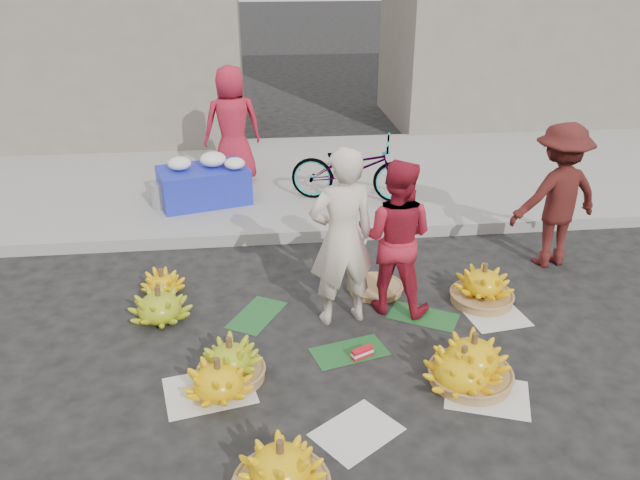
{
  "coord_description": "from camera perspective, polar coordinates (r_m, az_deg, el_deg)",
  "views": [
    {
      "loc": [
        -0.86,
        -4.7,
        3.22
      ],
      "look_at": [
        -0.26,
        0.66,
        0.7
      ],
      "focal_mm": 35.0,
      "sensor_mm": 36.0,
      "label": 1
    }
  ],
  "objects": [
    {
      "name": "sidewalk",
      "position": [
        9.58,
        -0.85,
        5.8
      ],
      "size": [
        40.0,
        4.0,
        0.12
      ],
      "primitive_type": "cube",
      "color": "gray",
      "rests_on": "ground"
    },
    {
      "name": "banana_bunch_7",
      "position": [
        6.62,
        -14.23,
        -3.83
      ],
      "size": [
        0.51,
        0.51,
        0.27
      ],
      "rotation": [
        0.0,
        0.0,
        0.33
      ],
      "color": "yellow",
      "rests_on": "ground"
    },
    {
      "name": "banana_bunch_0",
      "position": [
        5.24,
        -8.19,
        -10.97
      ],
      "size": [
        0.61,
        0.61,
        0.39
      ],
      "rotation": [
        0.0,
        0.0,
        0.41
      ],
      "color": "olive",
      "rests_on": "ground"
    },
    {
      "name": "man_striped",
      "position": [
        7.21,
        20.86,
        3.78
      ],
      "size": [
        1.14,
        0.79,
        1.61
      ],
      "primitive_type": "imported",
      "rotation": [
        0.0,
        0.0,
        3.34
      ],
      "color": "maroon",
      "rests_on": "ground"
    },
    {
      "name": "vendor_red",
      "position": [
        5.9,
        6.9,
        0.25
      ],
      "size": [
        0.91,
        0.83,
        1.52
      ],
      "primitive_type": "imported",
      "rotation": [
        0.0,
        0.0,
        2.72
      ],
      "color": "red",
      "rests_on": "ground"
    },
    {
      "name": "banana_bunch_1",
      "position": [
        5.08,
        -9.28,
        -12.48
      ],
      "size": [
        0.71,
        0.71,
        0.35
      ],
      "rotation": [
        0.0,
        0.0,
        0.35
      ],
      "color": "yellow",
      "rests_on": "ground"
    },
    {
      "name": "basket_spare",
      "position": [
        6.51,
        5.1,
        -4.4
      ],
      "size": [
        0.59,
        0.59,
        0.06
      ],
      "primitive_type": "cylinder",
      "rotation": [
        0.0,
        0.0,
        0.09
      ],
      "color": "olive",
      "rests_on": "ground"
    },
    {
      "name": "vendor_cream",
      "position": [
        5.63,
        2.01,
        0.17
      ],
      "size": [
        0.69,
        0.52,
        1.71
      ],
      "primitive_type": "imported",
      "rotation": [
        0.0,
        0.0,
        3.33
      ],
      "color": "beige",
      "rests_on": "ground"
    },
    {
      "name": "flower_vendor",
      "position": [
        9.08,
        -8.03,
        10.38
      ],
      "size": [
        0.9,
        0.66,
        1.67
      ],
      "primitive_type": "imported",
      "rotation": [
        0.0,
        0.0,
        3.31
      ],
      "color": "red",
      "rests_on": "sidewalk"
    },
    {
      "name": "banana_bunch_2",
      "position": [
        4.27,
        -3.6,
        -20.37
      ],
      "size": [
        0.65,
        0.65,
        0.44
      ],
      "rotation": [
        0.0,
        0.0,
        -0.23
      ],
      "color": "olive",
      "rests_on": "ground"
    },
    {
      "name": "flower_table",
      "position": [
        8.49,
        -10.54,
        5.18
      ],
      "size": [
        1.29,
        1.0,
        0.67
      ],
      "rotation": [
        0.0,
        0.0,
        0.27
      ],
      "color": "#1B23B0",
      "rests_on": "sidewalk"
    },
    {
      "name": "banana_bunch_6",
      "position": [
        6.13,
        -14.48,
        -5.83
      ],
      "size": [
        0.73,
        0.73,
        0.36
      ],
      "rotation": [
        0.0,
        0.0,
        -0.35
      ],
      "color": "olive",
      "rests_on": "ground"
    },
    {
      "name": "newspaper_scatter",
      "position": [
        5.13,
        4.9,
        -13.92
      ],
      "size": [
        3.2,
        1.8,
        0.0
      ],
      "primitive_type": null,
      "color": "silver",
      "rests_on": "ground"
    },
    {
      "name": "banana_bunch_3",
      "position": [
        5.22,
        12.89,
        -11.43
      ],
      "size": [
        0.8,
        0.8,
        0.39
      ],
      "rotation": [
        0.0,
        0.0,
        -0.36
      ],
      "color": "yellow",
      "rests_on": "ground"
    },
    {
      "name": "building_left",
      "position": [
        12.36,
        -22.14,
        17.7
      ],
      "size": [
        6.0,
        3.0,
        4.0
      ],
      "primitive_type": "cube",
      "color": "gray",
      "rests_on": "sidewalk"
    },
    {
      "name": "banana_bunch_4",
      "position": [
        5.29,
        13.73,
        -10.67
      ],
      "size": [
        0.67,
        0.67,
        0.46
      ],
      "rotation": [
        0.0,
        0.0,
        0.14
      ],
      "color": "olive",
      "rests_on": "ground"
    },
    {
      "name": "ground",
      "position": [
        5.76,
        3.39,
        -8.98
      ],
      "size": [
        80.0,
        80.0,
        0.0
      ],
      "primitive_type": "plane",
      "color": "black",
      "rests_on": "ground"
    },
    {
      "name": "bicycle",
      "position": [
        8.39,
        3.06,
        6.53
      ],
      "size": [
        0.98,
        1.77,
        0.88
      ],
      "primitive_type": "imported",
      "rotation": [
        0.0,
        0.0,
        1.32
      ],
      "color": "gray",
      "rests_on": "sidewalk"
    },
    {
      "name": "incense_stack",
      "position": [
        5.5,
        3.88,
        -10.24
      ],
      "size": [
        0.21,
        0.14,
        0.08
      ],
      "primitive_type": "cube",
      "rotation": [
        0.0,
        0.0,
        0.45
      ],
      "color": "red",
      "rests_on": "ground"
    },
    {
      "name": "grey_bucket",
      "position": [
        8.49,
        -14.28,
        4.03
      ],
      "size": [
        0.29,
        0.29,
        0.33
      ],
      "primitive_type": "cylinder",
      "color": "gray",
      "rests_on": "sidewalk"
    },
    {
      "name": "curb",
      "position": [
        7.63,
        0.69,
        0.72
      ],
      "size": [
        40.0,
        0.25,
        0.15
      ],
      "primitive_type": "cube",
      "color": "gray",
      "rests_on": "ground"
    },
    {
      "name": "banana_leaves",
      "position": [
        5.91,
        2.1,
        -7.94
      ],
      "size": [
        2.0,
        1.0,
        0.0
      ],
      "primitive_type": null,
      "color": "#194B21",
      "rests_on": "ground"
    },
    {
      "name": "banana_bunch_5",
      "position": [
        6.43,
        14.68,
        -4.08
      ],
      "size": [
        0.61,
        0.61,
        0.43
      ],
      "rotation": [
        0.0,
        0.0,
        0.15
      ],
      "color": "olive",
      "rests_on": "ground"
    }
  ]
}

